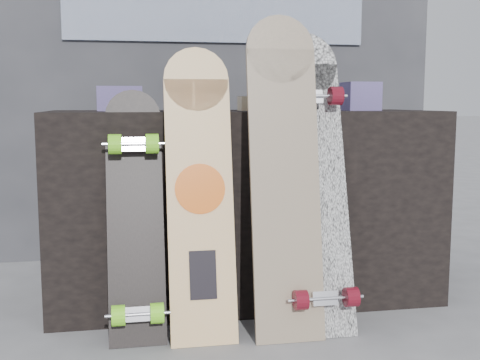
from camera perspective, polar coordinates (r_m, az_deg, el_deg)
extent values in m
plane|color=slate|center=(2.21, 2.87, -14.83)|extent=(60.00, 60.00, 0.00)
cube|color=black|center=(2.57, 0.36, -2.35)|extent=(1.60, 0.60, 0.80)
cube|color=#34353A|center=(3.38, -2.39, 11.88)|extent=(2.40, 0.20, 2.20)
cube|color=#0D2450|center=(3.30, -2.13, 15.50)|extent=(1.60, 0.02, 0.30)
cube|color=#3B3A77|center=(2.53, -11.32, 7.58)|extent=(0.18, 0.12, 0.10)
cube|color=#3B3A77|center=(2.64, 11.33, 7.78)|extent=(0.14, 0.14, 0.12)
cube|color=#D1B78C|center=(2.57, 2.38, 7.26)|extent=(0.22, 0.10, 0.06)
cube|color=beige|center=(2.12, -3.77, -2.88)|extent=(0.23, 0.22, 0.92)
cylinder|color=beige|center=(2.19, -4.18, 9.48)|extent=(0.23, 0.07, 0.23)
cylinder|color=#EF5D0F|center=(2.12, -3.81, -0.84)|extent=(0.18, 0.04, 0.17)
cube|color=black|center=(2.12, -3.53, -8.98)|extent=(0.09, 0.04, 0.17)
cube|color=beige|center=(2.14, 4.33, -1.36)|extent=(0.25, 0.20, 1.03)
cylinder|color=beige|center=(2.21, 3.82, 12.25)|extent=(0.25, 0.06, 0.25)
cube|color=white|center=(2.23, 6.98, -1.60)|extent=(0.25, 0.30, 0.98)
cylinder|color=white|center=(2.35, 6.11, 10.82)|extent=(0.25, 0.09, 0.25)
cube|color=silver|center=(2.18, 7.99, -11.04)|extent=(0.09, 0.04, 0.06)
cylinder|color=#5C0D19|center=(2.14, 5.76, -11.26)|extent=(0.05, 0.07, 0.07)
cylinder|color=#5C0D19|center=(2.19, 10.49, -10.84)|extent=(0.05, 0.07, 0.07)
cube|color=silver|center=(2.27, 6.66, 7.78)|extent=(0.09, 0.04, 0.06)
cylinder|color=#5C0D19|center=(2.22, 4.51, 7.96)|extent=(0.05, 0.07, 0.07)
cylinder|color=#5C0D19|center=(2.28, 9.05, 7.88)|extent=(0.05, 0.07, 0.07)
cube|color=black|center=(2.16, -9.87, -4.57)|extent=(0.20, 0.23, 0.79)
cylinder|color=black|center=(2.23, -10.13, 5.93)|extent=(0.20, 0.07, 0.20)
cube|color=silver|center=(2.12, -9.66, -12.41)|extent=(0.09, 0.04, 0.06)
cylinder|color=#7DF522|center=(2.10, -11.45, -12.49)|extent=(0.04, 0.07, 0.07)
cylinder|color=#7DF522|center=(2.10, -7.87, -12.40)|extent=(0.05, 0.07, 0.07)
cube|color=silver|center=(2.16, -10.06, 3.28)|extent=(0.09, 0.04, 0.06)
cylinder|color=#7DF522|center=(2.14, -11.78, 3.35)|extent=(0.04, 0.07, 0.07)
cylinder|color=#7DF522|center=(2.14, -8.33, 3.43)|extent=(0.05, 0.07, 0.07)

